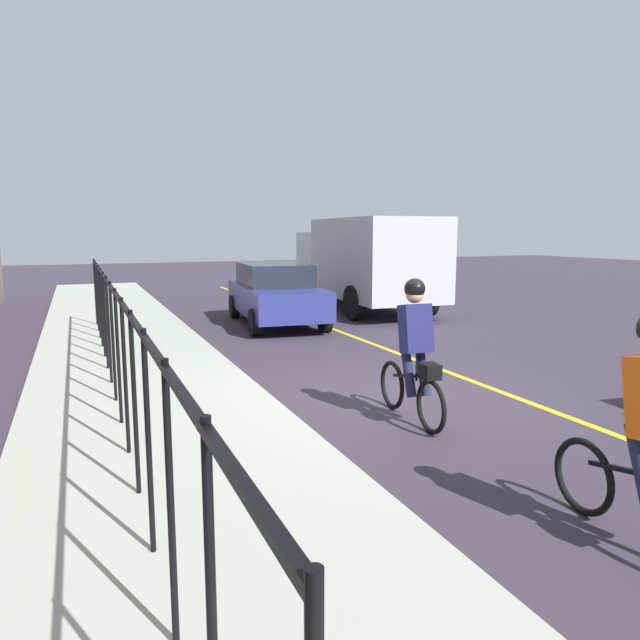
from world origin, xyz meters
The scene contains 7 objects.
ground_plane centered at (0.00, 0.00, 0.00)m, with size 80.00×80.00×0.00m, color #352C3A.
lane_line_centre centered at (0.00, -1.60, 0.00)m, with size 36.00×0.12×0.01m, color yellow.
sidewalk centered at (0.00, 3.40, 0.07)m, with size 40.00×3.20×0.15m, color #9DA596.
iron_fence centered at (1.00, 3.80, 1.23)m, with size 14.10×0.04×1.60m.
cyclist_lead centered at (-0.93, 0.36, 0.91)m, with size 1.71×0.38×1.83m.
parked_sedan_rear centered at (7.21, -0.53, 0.82)m, with size 4.55×2.26×1.58m.
box_truck_background centered at (8.82, -3.96, 1.55)m, with size 6.83×2.84×2.78m.
Camera 1 is at (-6.97, 4.19, 2.39)m, focal length 32.44 mm.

